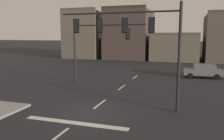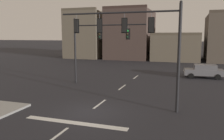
% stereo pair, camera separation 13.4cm
% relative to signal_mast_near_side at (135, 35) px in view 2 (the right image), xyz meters
% --- Properties ---
extents(ground_plane, '(400.00, 400.00, 0.00)m').
position_rel_signal_mast_near_side_xyz_m(ground_plane, '(-2.62, -1.90, -5.06)').
color(ground_plane, '#232328').
extents(stop_bar_paint, '(6.40, 0.50, 0.01)m').
position_rel_signal_mast_near_side_xyz_m(stop_bar_paint, '(-2.62, -3.90, -5.06)').
color(stop_bar_paint, silver).
rests_on(stop_bar_paint, ground).
extents(lane_centreline, '(0.16, 26.40, 0.01)m').
position_rel_signal_mast_near_side_xyz_m(lane_centreline, '(-2.62, 0.10, -5.06)').
color(lane_centreline, silver).
rests_on(lane_centreline, ground).
extents(signal_mast_near_side, '(8.41, 0.44, 7.14)m').
position_rel_signal_mast_near_side_xyz_m(signal_mast_near_side, '(0.00, 0.00, 0.00)').
color(signal_mast_near_side, black).
rests_on(signal_mast_near_side, ground).
extents(signal_mast_far_side, '(7.69, 1.00, 6.77)m').
position_rel_signal_mast_near_side_xyz_m(signal_mast_far_side, '(-5.65, 6.36, -0.57)').
color(signal_mast_far_side, black).
rests_on(signal_mast_far_side, ground).
extents(car_lot_nearside, '(4.57, 2.23, 1.61)m').
position_rel_signal_mast_near_side_xyz_m(car_lot_nearside, '(5.16, 14.10, -4.20)').
color(car_lot_nearside, slate).
rests_on(car_lot_nearside, ground).
extents(building_row, '(51.31, 13.40, 10.76)m').
position_rel_signal_mast_near_side_xyz_m(building_row, '(2.24, 35.58, -0.52)').
color(building_row, '#665B4C').
rests_on(building_row, ground).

